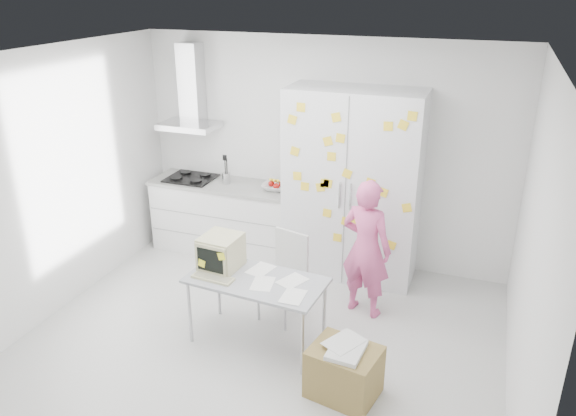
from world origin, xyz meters
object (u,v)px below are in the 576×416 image
(desk, at_px, (233,264))
(chair, at_px, (285,271))
(person, at_px, (366,248))
(cardboard_box, at_px, (344,371))

(desk, xyz_separation_m, chair, (0.35, 0.48, -0.26))
(person, relative_size, desk, 1.11)
(desk, height_order, chair, desk)
(chair, distance_m, cardboard_box, 1.35)
(chair, height_order, cardboard_box, chair)
(desk, bearing_deg, chair, 58.85)
(person, xyz_separation_m, cardboard_box, (0.14, -1.32, -0.51))
(chair, relative_size, cardboard_box, 1.45)
(desk, relative_size, cardboard_box, 2.10)
(person, bearing_deg, cardboard_box, 110.49)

